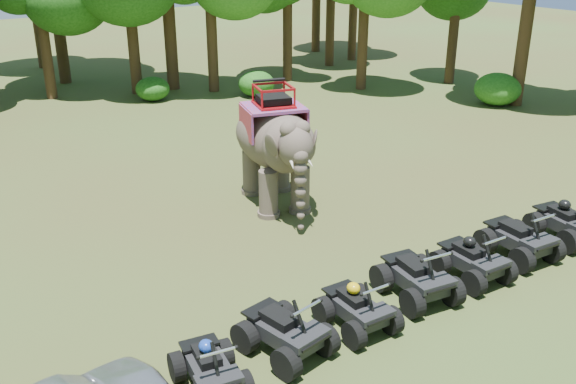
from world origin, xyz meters
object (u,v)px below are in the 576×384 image
Objects in this scene: atv_2 at (357,302)px; atv_3 at (417,271)px; atv_0 at (209,362)px; atv_1 at (285,324)px; elephant at (275,145)px; atv_4 at (473,254)px; atv_5 at (520,233)px; atv_6 at (568,217)px.

atv_3 is at bearing 6.49° from atv_2.
atv_1 reaches higher than atv_0.
atv_4 is (1.29, -6.60, -1.21)m from elephant.
elephant is at bearing 58.22° from atv_0.
atv_1 is at bearing 177.52° from atv_2.
atv_2 is 0.89× the size of atv_5.
atv_4 is at bearing -11.38° from atv_1.
atv_2 is at bearing -176.95° from atv_4.
atv_0 is at bearing -170.08° from atv_3.
atv_0 is 0.88× the size of atv_6.
elephant is 2.75× the size of atv_0.
atv_5 reaches higher than atv_6.
atv_5 is at bearing -174.34° from atv_6.
atv_1 is 5.37m from atv_4.
atv_4 is 0.94× the size of atv_5.
atv_3 is at bearing -77.44° from elephant.
atv_3 is 1.01× the size of atv_6.
atv_6 is (3.75, -0.05, 0.03)m from atv_4.
atv_3 reaches higher than atv_1.
atv_2 is 1.90m from atv_3.
atv_6 is at bearing 1.79° from atv_5.
atv_5 reaches higher than atv_2.
atv_5 is (5.46, 0.04, 0.07)m from atv_2.
atv_1 reaches higher than atv_2.
atv_1 is 0.98× the size of atv_3.
elephant reaches higher than atv_1.
atv_5 reaches higher than atv_0.
atv_1 is 1.09× the size of atv_2.
atv_5 is (3.57, -0.10, 0.00)m from atv_3.
elephant is 2.53× the size of atv_4.
atv_2 is 5.46m from atv_5.
atv_0 is 10.86m from atv_6.
atv_6 is at bearing -11.04° from atv_1.
elephant is 7.73m from atv_1.
atv_2 is at bearing -171.75° from atv_6.
atv_1 is 3.64m from atv_3.
atv_6 is at bearing -36.46° from elephant.
atv_0 is at bearing 174.49° from atv_1.
elephant is at bearing 47.94° from atv_1.
elephant is 6.84m from atv_4.
atv_3 is 1.06× the size of atv_4.
elephant is 8.43m from atv_6.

